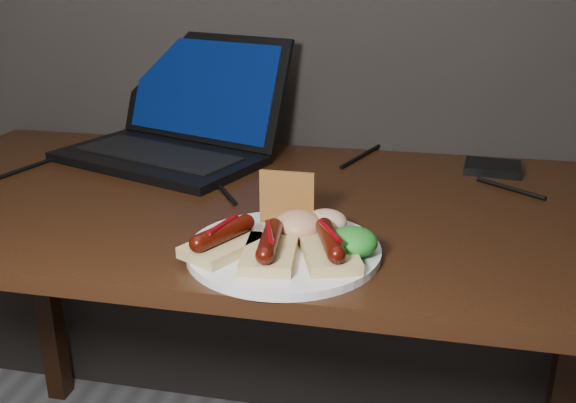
# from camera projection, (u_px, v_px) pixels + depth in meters

# --- Properties ---
(desk) EXTENTS (1.40, 0.70, 0.75)m
(desk) POSITION_uv_depth(u_px,v_px,m) (252.00, 243.00, 1.17)
(desk) COLOR black
(desk) RESTS_ON ground
(laptop) EXTENTS (0.50, 0.44, 0.25)m
(laptop) POSITION_uv_depth(u_px,v_px,m) (176.00, 130.00, 1.37)
(laptop) COLOR black
(laptop) RESTS_ON desk
(hard_drive) EXTENTS (0.12, 0.10, 0.02)m
(hard_drive) POSITION_uv_depth(u_px,v_px,m) (492.00, 168.00, 1.28)
(hard_drive) COLOR black
(hard_drive) RESTS_ON desk
(desk_cables) EXTENTS (1.03, 0.45, 0.01)m
(desk_cables) POSITION_uv_depth(u_px,v_px,m) (265.00, 171.00, 1.27)
(desk_cables) COLOR black
(desk_cables) RESTS_ON desk
(plate) EXTENTS (0.34, 0.34, 0.01)m
(plate) POSITION_uv_depth(u_px,v_px,m) (284.00, 250.00, 0.92)
(plate) COLOR silver
(plate) RESTS_ON desk
(bread_sausage_left) EXTENTS (0.12, 0.13, 0.04)m
(bread_sausage_left) POSITION_uv_depth(u_px,v_px,m) (223.00, 240.00, 0.90)
(bread_sausage_left) COLOR #DFC583
(bread_sausage_left) RESTS_ON plate
(bread_sausage_center) EXTENTS (0.08, 0.12, 0.04)m
(bread_sausage_center) POSITION_uv_depth(u_px,v_px,m) (270.00, 248.00, 0.87)
(bread_sausage_center) COLOR #DFC583
(bread_sausage_center) RESTS_ON plate
(bread_sausage_right) EXTENTS (0.10, 0.13, 0.04)m
(bread_sausage_right) POSITION_uv_depth(u_px,v_px,m) (330.00, 247.00, 0.88)
(bread_sausage_right) COLOR #DFC583
(bread_sausage_right) RESTS_ON plate
(crispbread) EXTENTS (0.08, 0.01, 0.08)m
(crispbread) POSITION_uv_depth(u_px,v_px,m) (287.00, 198.00, 0.98)
(crispbread) COLOR #AA722E
(crispbread) RESTS_ON plate
(salad_greens) EXTENTS (0.07, 0.07, 0.04)m
(salad_greens) POSITION_uv_depth(u_px,v_px,m) (353.00, 242.00, 0.89)
(salad_greens) COLOR #115817
(salad_greens) RESTS_ON plate
(salsa_mound) EXTENTS (0.07, 0.07, 0.04)m
(salsa_mound) POSITION_uv_depth(u_px,v_px,m) (299.00, 225.00, 0.94)
(salsa_mound) COLOR #9B280F
(salsa_mound) RESTS_ON plate
(coleslaw_mound) EXTENTS (0.06, 0.06, 0.04)m
(coleslaw_mound) POSITION_uv_depth(u_px,v_px,m) (326.00, 222.00, 0.96)
(coleslaw_mound) COLOR beige
(coleslaw_mound) RESTS_ON plate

